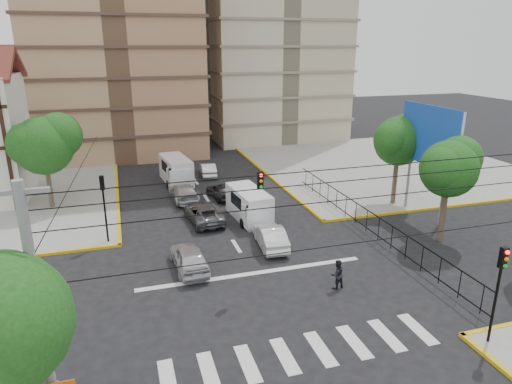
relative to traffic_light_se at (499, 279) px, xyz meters
name	(u,v)px	position (x,y,z in m)	size (l,w,h in m)	color
ground	(260,284)	(-7.80, 7.80, -3.11)	(160.00, 160.00, 0.00)	black
sidewalk_ne	(383,165)	(12.20, 27.80, -3.04)	(26.00, 26.00, 0.15)	gray
crosswalk_stripes	(303,352)	(-7.80, 1.80, -3.11)	(12.00, 2.40, 0.01)	silver
stop_line	(253,273)	(-7.80, 9.00, -3.11)	(13.00, 0.40, 0.01)	silver
park_fence	(366,233)	(1.20, 12.30, -3.11)	(0.10, 22.50, 1.66)	black
billboard	(430,137)	(6.65, 13.80, 2.89)	(0.36, 6.20, 8.10)	slate
tree_park_a	(450,166)	(5.28, 9.81, 1.90)	(4.41, 3.60, 6.83)	#473828
tree_park_c	(400,139)	(6.29, 16.81, 2.22)	(4.65, 3.80, 7.25)	#473828
tree_tudor	(45,143)	(-19.70, 23.81, 2.11)	(5.39, 4.40, 7.43)	#473828
traffic_light_se	(499,279)	(0.00, 0.00, 0.00)	(0.28, 0.22, 4.40)	black
traffic_light_nw	(104,198)	(-15.60, 15.60, 0.00)	(0.28, 0.22, 4.40)	black
traffic_light_hanging	(274,190)	(-7.80, 5.76, 2.79)	(18.00, 9.12, 0.92)	black
utility_pole_sw	(43,335)	(-16.80, -1.20, 1.65)	(1.40, 0.28, 9.00)	slate
van_right_lane	(250,206)	(-5.69, 16.91, -2.03)	(2.38, 5.09, 2.22)	silver
van_left_lane	(176,171)	(-9.55, 27.88, -1.98)	(2.64, 5.39, 2.33)	silver
car_silver_front_left	(189,257)	(-11.15, 10.58, -2.39)	(1.71, 4.25, 1.45)	silver
car_white_front_right	(270,236)	(-5.76, 12.13, -2.41)	(1.49, 4.29, 1.41)	white
car_grey_mid_left	(204,213)	(-8.99, 17.53, -2.46)	(2.16, 4.69, 1.30)	#57595E
car_silver_rear_left	(184,192)	(-9.67, 22.75, -2.42)	(1.94, 4.76, 1.38)	#B5B5BA
car_darkgrey_mid_right	(221,191)	(-6.65, 22.34, -2.48)	(1.49, 3.70, 1.26)	#272729
car_white_rear_right	(208,169)	(-6.32, 29.36, -2.47)	(1.36, 3.90, 1.28)	silver
pedestrian_crosswalk	(337,274)	(-4.07, 6.19, -2.31)	(0.78, 0.61, 1.61)	black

